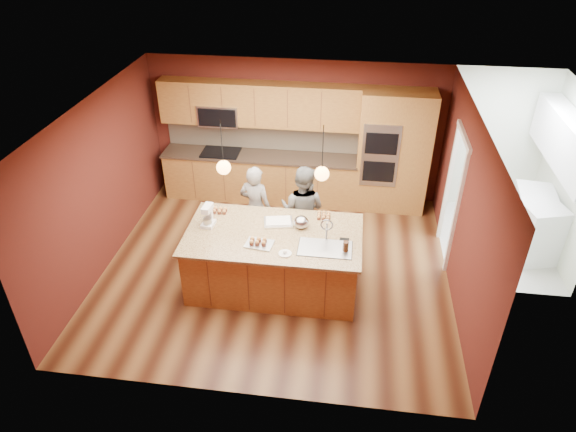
# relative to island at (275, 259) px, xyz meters

# --- Properties ---
(floor) EXTENTS (5.50, 5.50, 0.00)m
(floor) POSITION_rel_island_xyz_m (-0.05, 0.41, -0.49)
(floor) COLOR #401E10
(floor) RESTS_ON ground
(ceiling) EXTENTS (5.50, 5.50, 0.00)m
(ceiling) POSITION_rel_island_xyz_m (-0.05, 0.41, 2.21)
(ceiling) COLOR silver
(ceiling) RESTS_ON ground
(wall_back) EXTENTS (5.50, 0.00, 5.50)m
(wall_back) POSITION_rel_island_xyz_m (-0.05, 2.91, 0.86)
(wall_back) COLOR #501B15
(wall_back) RESTS_ON ground
(wall_front) EXTENTS (5.50, 0.00, 5.50)m
(wall_front) POSITION_rel_island_xyz_m (-0.05, -2.09, 0.86)
(wall_front) COLOR #501B15
(wall_front) RESTS_ON ground
(wall_left) EXTENTS (0.00, 5.00, 5.00)m
(wall_left) POSITION_rel_island_xyz_m (-2.80, 0.41, 0.86)
(wall_left) COLOR #501B15
(wall_left) RESTS_ON ground
(wall_right) EXTENTS (0.00, 5.00, 5.00)m
(wall_right) POSITION_rel_island_xyz_m (2.70, 0.41, 0.86)
(wall_right) COLOR #501B15
(wall_right) RESTS_ON ground
(cabinet_run) EXTENTS (3.74, 0.64, 2.30)m
(cabinet_run) POSITION_rel_island_xyz_m (-0.73, 2.66, 0.50)
(cabinet_run) COLOR brown
(cabinet_run) RESTS_ON floor
(oven_column) EXTENTS (1.30, 0.62, 2.30)m
(oven_column) POSITION_rel_island_xyz_m (1.79, 2.60, 0.66)
(oven_column) COLOR brown
(oven_column) RESTS_ON floor
(doorway_trim) EXTENTS (0.08, 1.11, 2.20)m
(doorway_trim) POSITION_rel_island_xyz_m (2.68, 1.21, 0.56)
(doorway_trim) COLOR white
(doorway_trim) RESTS_ON wall_right
(laundry_room) EXTENTS (2.60, 2.70, 2.70)m
(laundry_room) POSITION_rel_island_xyz_m (4.30, 1.61, 1.46)
(laundry_room) COLOR beige
(laundry_room) RESTS_ON ground
(pendant_left) EXTENTS (0.20, 0.20, 0.80)m
(pendant_left) POSITION_rel_island_xyz_m (-0.69, 0.00, 1.52)
(pendant_left) COLOR black
(pendant_left) RESTS_ON ceiling
(pendant_right) EXTENTS (0.20, 0.20, 0.80)m
(pendant_right) POSITION_rel_island_xyz_m (0.66, 0.00, 1.52)
(pendant_right) COLOR black
(pendant_right) RESTS_ON ceiling
(island) EXTENTS (2.60, 1.45, 1.33)m
(island) POSITION_rel_island_xyz_m (0.00, 0.00, 0.00)
(island) COLOR brown
(island) RESTS_ON floor
(person_left) EXTENTS (0.63, 0.49, 1.52)m
(person_left) POSITION_rel_island_xyz_m (-0.47, 0.98, 0.27)
(person_left) COLOR black
(person_left) RESTS_ON floor
(person_right) EXTENTS (0.88, 0.76, 1.57)m
(person_right) POSITION_rel_island_xyz_m (0.31, 0.98, 0.30)
(person_right) COLOR gray
(person_right) RESTS_ON floor
(stand_mixer) EXTENTS (0.20, 0.26, 0.34)m
(stand_mixer) POSITION_rel_island_xyz_m (-1.02, 0.11, 0.61)
(stand_mixer) COLOR white
(stand_mixer) RESTS_ON island
(sheet_cake) EXTENTS (0.48, 0.39, 0.05)m
(sheet_cake) POSITION_rel_island_xyz_m (0.01, 0.30, 0.49)
(sheet_cake) COLOR white
(sheet_cake) RESTS_ON island
(cooling_rack) EXTENTS (0.42, 0.32, 0.02)m
(cooling_rack) POSITION_rel_island_xyz_m (-0.17, -0.29, 0.48)
(cooling_rack) COLOR #AEB1B5
(cooling_rack) RESTS_ON island
(mixing_bowl) EXTENTS (0.23, 0.23, 0.20)m
(mixing_bowl) POSITION_rel_island_xyz_m (0.37, 0.23, 0.56)
(mixing_bowl) COLOR #A9AAAF
(mixing_bowl) RESTS_ON island
(plate) EXTENTS (0.18, 0.18, 0.01)m
(plate) POSITION_rel_island_xyz_m (0.22, -0.46, 0.47)
(plate) COLOR white
(plate) RESTS_ON island
(tumbler) EXTENTS (0.08, 0.08, 0.16)m
(tumbler) POSITION_rel_island_xyz_m (1.05, -0.28, 0.55)
(tumbler) COLOR #34190B
(tumbler) RESTS_ON island
(phone) EXTENTS (0.14, 0.08, 0.01)m
(phone) POSITION_rel_island_xyz_m (1.02, -0.01, 0.47)
(phone) COLOR black
(phone) RESTS_ON island
(cupcakes_left) EXTENTS (0.24, 0.16, 0.07)m
(cupcakes_left) POSITION_rel_island_xyz_m (-0.94, 0.47, 0.50)
(cupcakes_left) COLOR #D08D45
(cupcakes_left) RESTS_ON island
(cupcakes_rack) EXTENTS (0.26, 0.17, 0.08)m
(cupcakes_rack) POSITION_rel_island_xyz_m (-0.19, -0.29, 0.52)
(cupcakes_rack) COLOR #D08D45
(cupcakes_rack) RESTS_ON island
(cupcakes_right) EXTENTS (0.22, 0.22, 0.07)m
(cupcakes_right) POSITION_rel_island_xyz_m (0.68, 0.55, 0.50)
(cupcakes_right) COLOR #D08D45
(cupcakes_right) RESTS_ON island
(washer) EXTENTS (0.77, 0.79, 1.01)m
(washer) POSITION_rel_island_xyz_m (4.12, 1.26, 0.02)
(washer) COLOR white
(washer) RESTS_ON floor
(dryer) EXTENTS (0.66, 0.68, 0.96)m
(dryer) POSITION_rel_island_xyz_m (4.18, 1.87, -0.01)
(dryer) COLOR white
(dryer) RESTS_ON floor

